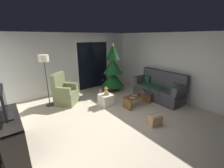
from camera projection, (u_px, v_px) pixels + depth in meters
ground_plane at (115, 120)px, 4.42m from camera, size 7.00×7.00×0.00m
wall_back at (71, 63)px, 6.37m from camera, size 5.72×0.12×2.50m
wall_right at (175, 67)px, 5.67m from camera, size 0.12×6.00×2.50m
patio_door_frame at (93, 64)px, 6.94m from camera, size 1.60×0.02×2.20m
patio_door_glass at (93, 66)px, 6.94m from camera, size 1.50×0.02×2.10m
couch at (159, 89)px, 5.79m from camera, size 0.79×1.94×1.08m
coffee_table at (138, 99)px, 5.26m from camera, size 1.10×0.40×0.38m
remote_black at (139, 95)px, 5.21m from camera, size 0.16×0.11×0.02m
remote_white at (132, 98)px, 4.99m from camera, size 0.13×0.15×0.02m
remote_silver at (135, 95)px, 5.21m from camera, size 0.16×0.11×0.02m
book_stack at (144, 92)px, 5.36m from camera, size 0.27×0.22×0.13m
cell_phone at (145, 90)px, 5.34m from camera, size 0.10×0.15×0.01m
christmas_tree at (113, 70)px, 6.55m from camera, size 1.02×1.02×2.09m
armchair at (65, 93)px, 5.37m from camera, size 0.97×0.97×1.13m
floor_lamp at (44, 63)px, 4.88m from camera, size 0.32×0.32×1.78m
media_shelf at (10, 138)px, 3.03m from camera, size 0.40×1.40×0.81m
television at (4, 103)px, 2.87m from camera, size 0.21×0.84×0.61m
ottoman at (106, 100)px, 5.30m from camera, size 0.44×0.44×0.40m
teddy_bear_honey at (106, 91)px, 5.20m from camera, size 0.22×0.21×0.29m
teddy_bear_cream_by_tree at (101, 92)px, 6.21m from camera, size 0.21×0.22×0.29m
cardboard_box_taped_mid_floor at (155, 120)px, 4.13m from camera, size 0.40×0.31×0.29m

